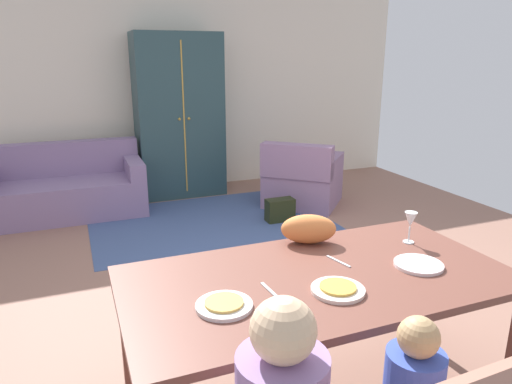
{
  "coord_description": "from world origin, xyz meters",
  "views": [
    {
      "loc": [
        -1.31,
        -2.98,
        1.81
      ],
      "look_at": [
        -0.1,
        0.06,
        0.85
      ],
      "focal_mm": 32.66,
      "sensor_mm": 36.0,
      "label": 1
    }
  ],
  "objects": [
    {
      "name": "knife",
      "position": [
        -0.07,
        -1.04,
        0.76
      ],
      "size": [
        0.05,
        0.17,
        0.01
      ],
      "primitive_type": "cube",
      "rotation": [
        0.0,
        0.0,
        0.24
      ],
      "color": "silver",
      "rests_on": "dining_table"
    },
    {
      "name": "armchair",
      "position": [
        1.31,
        2.03,
        0.32
      ],
      "size": [
        1.21,
        1.21,
        0.82
      ],
      "color": "gray",
      "rests_on": "ground_plane"
    },
    {
      "name": "armoire",
      "position": [
        0.03,
        3.09,
        1.05
      ],
      "size": [
        1.1,
        0.59,
        2.1
      ],
      "color": "#284347",
      "rests_on": "ground_plane"
    },
    {
      "name": "area_rug",
      "position": [
        0.05,
        1.87,
        0.0
      ],
      "size": [
        2.6,
        1.8,
        0.01
      ],
      "primitive_type": "cube",
      "color": "#3E527F",
      "rests_on": "ground_plane"
    },
    {
      "name": "pizza_near_man",
      "position": [
        -0.77,
        -1.26,
        0.78
      ],
      "size": [
        0.17,
        0.17,
        0.01
      ],
      "primitive_type": "cylinder",
      "color": "gold",
      "rests_on": "plate_near_man"
    },
    {
      "name": "pizza_near_child",
      "position": [
        -0.24,
        -1.32,
        0.78
      ],
      "size": [
        0.17,
        0.17,
        0.01
      ],
      "primitive_type": "cylinder",
      "color": "gold",
      "rests_on": "plate_near_child"
    },
    {
      "name": "plate_near_child",
      "position": [
        -0.24,
        -1.32,
        0.77
      ],
      "size": [
        0.25,
        0.25,
        0.02
      ],
      "primitive_type": "cylinder",
      "color": "silver",
      "rests_on": "dining_table"
    },
    {
      "name": "couch",
      "position": [
        -1.44,
        2.73,
        0.3
      ],
      "size": [
        1.76,
        0.86,
        0.82
      ],
      "color": "gray",
      "rests_on": "ground_plane"
    },
    {
      "name": "plate_near_man",
      "position": [
        -0.77,
        -1.26,
        0.77
      ],
      "size": [
        0.25,
        0.25,
        0.02
      ],
      "primitive_type": "cylinder",
      "color": "silver",
      "rests_on": "dining_table"
    },
    {
      "name": "dining_table",
      "position": [
        -0.24,
        -1.14,
        0.69
      ],
      "size": [
        1.93,
        0.99,
        0.76
      ],
      "color": "brown",
      "rests_on": "ground_plane"
    },
    {
      "name": "fork",
      "position": [
        -0.53,
        -1.19,
        0.76
      ],
      "size": [
        0.03,
        0.15,
        0.01
      ],
      "primitive_type": "cube",
      "rotation": [
        0.0,
        0.0,
        0.07
      ],
      "color": "silver",
      "rests_on": "dining_table"
    },
    {
      "name": "handbag",
      "position": [
        0.8,
        1.57,
        0.13
      ],
      "size": [
        0.32,
        0.16,
        0.26
      ],
      "primitive_type": "cube",
      "color": "black",
      "rests_on": "ground_plane"
    },
    {
      "name": "cat",
      "position": [
        -0.09,
        -0.75,
        0.84
      ],
      "size": [
        0.36,
        0.27,
        0.17
      ],
      "primitive_type": "ellipsoid",
      "rotation": [
        0.0,
        0.0,
        -0.38
      ],
      "color": "orange",
      "rests_on": "dining_table"
    },
    {
      "name": "wine_glass",
      "position": [
        0.46,
        -0.96,
        0.89
      ],
      "size": [
        0.07,
        0.07,
        0.19
      ],
      "color": "silver",
      "rests_on": "dining_table"
    },
    {
      "name": "back_wall",
      "position": [
        0.0,
        3.48,
        1.35
      ],
      "size": [
        6.91,
        0.1,
        2.7
      ],
      "primitive_type": "cube",
      "color": "silver",
      "rests_on": "ground_plane"
    },
    {
      "name": "ground_plane",
      "position": [
        0.0,
        0.41,
        -0.01
      ],
      "size": [
        6.91,
        6.03,
        0.02
      ],
      "primitive_type": "cube",
      "color": "#916656"
    },
    {
      "name": "plate_near_woman",
      "position": [
        0.29,
        -1.24,
        0.77
      ],
      "size": [
        0.25,
        0.25,
        0.02
      ],
      "primitive_type": "cylinder",
      "color": "silver",
      "rests_on": "dining_table"
    }
  ]
}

